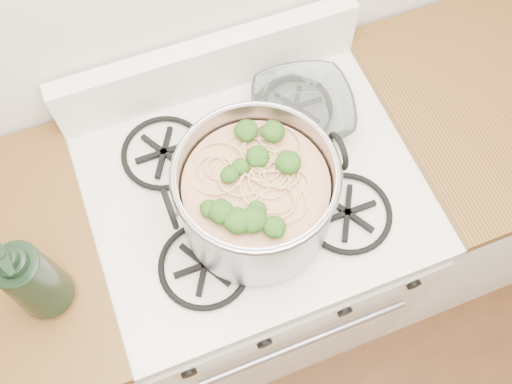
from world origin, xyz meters
name	(u,v)px	position (x,y,z in m)	size (l,w,h in m)	color
gas_range	(254,253)	(0.00, 1.26, 0.44)	(0.76, 0.66, 0.92)	white
counter_left	(91,309)	(-0.51, 1.26, 0.46)	(0.25, 0.65, 0.92)	silver
counter_right	(505,157)	(0.88, 1.26, 0.46)	(1.00, 0.65, 0.92)	silver
stock_pot	(256,197)	(-0.03, 1.18, 1.03)	(0.36, 0.33, 0.22)	#96969E
spatula	(267,154)	(0.05, 1.31, 0.94)	(0.29, 0.31, 0.02)	black
glass_bowl	(302,113)	(0.17, 1.39, 0.94)	(0.10, 0.10, 0.02)	white
bottle	(27,275)	(-0.49, 1.16, 1.06)	(0.11, 0.11, 0.29)	black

